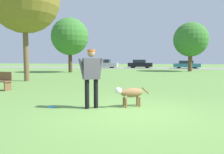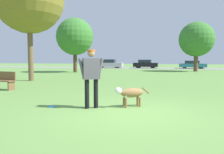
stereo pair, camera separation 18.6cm
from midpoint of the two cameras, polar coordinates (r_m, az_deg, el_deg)
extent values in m
plane|color=#608C42|center=(5.85, 5.51, -9.38)|extent=(120.00, 120.00, 0.00)
cube|color=gray|center=(35.15, 12.66, 2.25)|extent=(120.00, 6.00, 0.01)
cylinder|color=black|center=(6.38, -3.41, -4.32)|extent=(0.18, 0.18, 0.85)
cylinder|color=black|center=(6.32, -5.72, -4.41)|extent=(0.18, 0.18, 0.85)
cube|color=#514C56|center=(6.27, -4.60, 2.17)|extent=(0.52, 0.43, 0.60)
cylinder|color=#514C56|center=(6.34, -2.26, 2.20)|extent=(0.23, 0.19, 0.60)
cylinder|color=#514C56|center=(6.22, -6.98, 2.13)|extent=(0.23, 0.19, 0.60)
sphere|color=#A87A5B|center=(6.27, -4.62, 6.19)|extent=(0.29, 0.29, 0.21)
cylinder|color=#D15B19|center=(6.27, -4.63, 6.87)|extent=(0.30, 0.30, 0.06)
ellipsoid|color=olive|center=(6.55, 6.05, -4.11)|extent=(0.76, 0.64, 0.28)
ellipsoid|color=white|center=(6.47, 4.44, -4.64)|extent=(0.24, 0.25, 0.15)
sphere|color=white|center=(6.36, 2.51, -3.65)|extent=(0.29, 0.29, 0.21)
cylinder|color=olive|center=(6.44, 4.50, -6.79)|extent=(0.10, 0.10, 0.28)
cylinder|color=olive|center=(6.57, 3.95, -6.54)|extent=(0.10, 0.10, 0.28)
cylinder|color=olive|center=(6.63, 8.09, -6.48)|extent=(0.10, 0.10, 0.28)
cylinder|color=olive|center=(6.76, 7.48, -6.26)|extent=(0.10, 0.10, 0.28)
cylinder|color=olive|center=(6.76, 9.61, -3.52)|extent=(0.24, 0.18, 0.22)
cylinder|color=#268CE5|center=(6.76, -14.64, -7.51)|extent=(0.22, 0.22, 0.02)
torus|color=#268CE5|center=(6.76, -14.64, -7.51)|extent=(0.22, 0.22, 0.02)
cylinder|color=#4C3826|center=(24.14, -9.38, 4.03)|extent=(0.40, 0.40, 2.35)
sphere|color=#38752D|center=(24.26, -9.47, 10.36)|extent=(3.99, 3.99, 3.99)
cylinder|color=brown|center=(27.16, 21.23, 3.70)|extent=(0.47, 0.47, 2.22)
sphere|color=#38752D|center=(27.26, 21.39, 9.17)|extent=(3.98, 3.98, 3.98)
cylinder|color=brown|center=(15.30, -20.19, 5.89)|extent=(0.33, 0.33, 3.64)
cube|color=#B7B7BC|center=(35.91, -0.60, 3.23)|extent=(4.56, 1.98, 0.64)
cube|color=#232D38|center=(35.93, -0.82, 4.19)|extent=(2.39, 1.64, 0.56)
cylinder|color=black|center=(36.43, 1.74, 2.88)|extent=(0.58, 0.22, 0.57)
cylinder|color=black|center=(34.88, 1.28, 2.80)|extent=(0.58, 0.22, 0.57)
cylinder|color=black|center=(36.99, -2.38, 2.91)|extent=(0.58, 0.22, 0.57)
cylinder|color=black|center=(35.47, -3.01, 2.83)|extent=(0.58, 0.22, 0.57)
cube|color=black|center=(35.48, 8.95, 3.18)|extent=(3.91, 1.82, 0.62)
cube|color=#232D38|center=(35.48, 8.77, 4.09)|extent=(2.05, 1.51, 0.50)
cylinder|color=black|center=(36.06, 10.90, 2.83)|extent=(0.64, 0.23, 0.64)
cylinder|color=black|center=(34.65, 10.68, 2.77)|extent=(0.64, 0.23, 0.64)
cylinder|color=black|center=(36.35, 7.28, 2.89)|extent=(0.64, 0.23, 0.64)
cylinder|color=black|center=(34.95, 6.91, 2.83)|extent=(0.64, 0.23, 0.64)
cube|color=teal|center=(35.62, 20.43, 2.88)|extent=(3.98, 1.94, 0.55)
cube|color=#232D38|center=(35.61, 20.26, 3.68)|extent=(2.09, 1.62, 0.44)
cylinder|color=black|center=(36.52, 22.17, 2.58)|extent=(0.62, 0.22, 0.61)
cylinder|color=black|center=(34.96, 22.45, 2.49)|extent=(0.62, 0.22, 0.61)
cylinder|color=black|center=(36.34, 18.47, 2.67)|extent=(0.62, 0.22, 0.61)
cylinder|color=black|center=(34.77, 18.59, 2.59)|extent=(0.62, 0.22, 0.61)
cube|color=brown|center=(11.41, -26.49, -0.87)|extent=(1.45, 0.63, 0.05)
cube|color=brown|center=(11.51, -25.84, 0.32)|extent=(1.39, 0.29, 0.40)
cube|color=brown|center=(10.96, -24.37, -2.16)|extent=(0.12, 0.36, 0.39)
camera|label=1|loc=(0.09, -89.16, 0.07)|focal=35.00mm
camera|label=2|loc=(0.09, 90.84, -0.07)|focal=35.00mm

